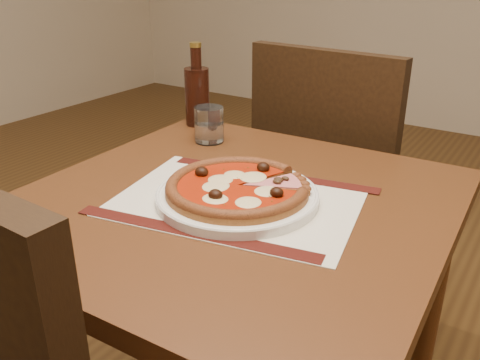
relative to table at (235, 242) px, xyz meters
name	(u,v)px	position (x,y,z in m)	size (l,w,h in m)	color
table	(235,242)	(0.00, 0.00, 0.00)	(0.83, 0.83, 0.75)	#5A2C15
chair_far	(335,178)	(-0.05, 0.64, -0.10)	(0.49, 0.49, 0.96)	black
placemat	(237,201)	(0.01, -0.01, 0.10)	(0.46, 0.33, 0.00)	white
plate	(237,196)	(0.01, -0.01, 0.11)	(0.31, 0.31, 0.02)	white
pizza	(237,187)	(0.01, -0.01, 0.13)	(0.27, 0.27, 0.04)	#935723
ham_slice	(284,184)	(0.08, 0.05, 0.13)	(0.12, 0.12, 0.02)	#935723
water_glass	(209,125)	(-0.24, 0.24, 0.15)	(0.07, 0.07, 0.09)	white
bottle	(197,93)	(-0.35, 0.34, 0.19)	(0.07, 0.07, 0.23)	#38160E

